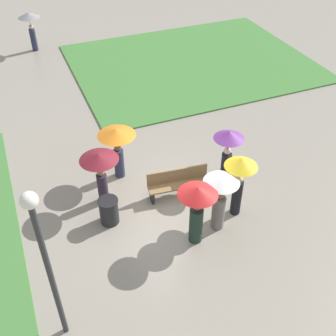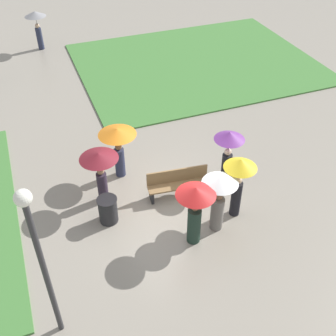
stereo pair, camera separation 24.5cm
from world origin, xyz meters
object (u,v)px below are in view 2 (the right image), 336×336
Objects in this scene: crowd_person_red at (195,205)px; lone_walker_far_path at (36,21)px; crowd_person_yellow at (239,175)px; crowd_person_purple at (228,147)px; lamp_post at (38,250)px; park_bench at (178,182)px; crowd_person_orange at (118,140)px; trash_bin at (108,210)px; crowd_person_maroon at (100,165)px; crowd_person_white at (219,194)px.

lone_walker_far_path is at bearing -18.67° from crowd_person_red.
crowd_person_yellow is 1.06× the size of lone_walker_far_path.
crowd_person_purple is 1.00× the size of lone_walker_far_path.
crowd_person_yellow is (5.34, 1.84, -1.23)m from lamp_post.
crowd_person_orange reaches higher than park_bench.
crowd_person_maroon is at bearing 85.03° from trash_bin.
crowd_person_maroon reaches higher than park_bench.
crowd_person_yellow reaches higher than lone_walker_far_path.
park_bench is at bearing 24.04° from crowd_person_maroon.
crowd_person_orange is 3.69m from crowd_person_white.
crowd_person_white is (-1.12, -1.66, -0.09)m from crowd_person_purple.
park_bench is at bearing 81.42° from lone_walker_far_path.
lamp_post reaches higher than crowd_person_orange.
crowd_person_orange is at bearing 75.92° from lone_walker_far_path.
crowd_person_maroon is 12.00m from lone_walker_far_path.
lamp_post is (-4.11, -3.19, 2.23)m from park_bench.
crowd_person_maroon is 0.92× the size of crowd_person_purple.
trash_bin is 0.43× the size of crowd_person_red.
crowd_person_yellow is 0.82m from crowd_person_white.
crowd_person_white reaches higher than crowd_person_maroon.
crowd_person_yellow reaches higher than crowd_person_orange.
park_bench is at bearing 8.12° from trash_bin.
crowd_person_white is (0.78, 0.22, -0.05)m from crowd_person_red.
crowd_person_orange is 3.36m from crowd_person_purple.
crowd_person_yellow reaches higher than park_bench.
crowd_person_maroon is 0.93× the size of lone_walker_far_path.
park_bench is 1.00× the size of crowd_person_purple.
crowd_person_yellow reaches higher than crowd_person_purple.
crowd_person_orange is 0.94× the size of crowd_person_purple.
crowd_person_orange is 0.94× the size of lone_walker_far_path.
lone_walker_far_path is at bearing 165.24° from crowd_person_orange.
lone_walker_far_path is at bearing 83.87° from lamp_post.
crowd_person_yellow reaches higher than crowd_person_maroon.
crowd_person_purple is at bearing -72.55° from crowd_person_red.
crowd_person_white is at bearing -25.67° from trash_bin.
crowd_person_white is at bearing -66.41° from park_bench.
crowd_person_yellow is (3.48, -1.03, 1.06)m from trash_bin.
lone_walker_far_path is (-0.24, 12.00, 0.12)m from crowd_person_maroon.
crowd_person_orange is at bearing -103.06° from crowd_person_white.
trash_bin is 0.43× the size of lone_walker_far_path.
crowd_person_maroon is (-0.80, -0.96, -0.04)m from crowd_person_orange.
crowd_person_white is at bearing -0.88° from crowd_person_maroon.
crowd_person_purple is at bearing 42.92° from crowd_person_orange.
lamp_post is 2.19× the size of crowd_person_red.
crowd_person_purple is at bearing -154.95° from crowd_person_yellow.
crowd_person_yellow is at bearing -98.47° from crowd_person_red.
park_bench is 1.09× the size of crowd_person_maroon.
crowd_person_orange is (-1.09, 3.39, 0.03)m from crowd_person_red.
crowd_person_yellow is at bearing -16.42° from trash_bin.
lamp_post reaches higher than crowd_person_red.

